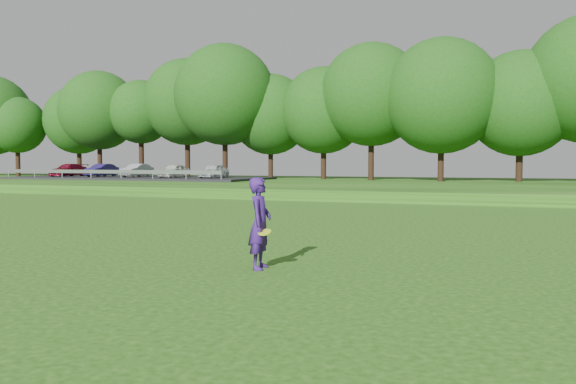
% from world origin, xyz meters
% --- Properties ---
extents(ground, '(140.00, 140.00, 0.00)m').
position_xyz_m(ground, '(0.00, 0.00, 0.00)').
color(ground, '#1A430D').
rests_on(ground, ground).
extents(berm, '(130.00, 30.00, 0.60)m').
position_xyz_m(berm, '(0.00, 34.00, 0.30)').
color(berm, '#1A430D').
rests_on(berm, ground).
extents(walking_path, '(130.00, 1.60, 0.04)m').
position_xyz_m(walking_path, '(0.00, 20.00, 0.02)').
color(walking_path, gray).
rests_on(walking_path, ground).
extents(treeline, '(104.00, 7.00, 15.00)m').
position_xyz_m(treeline, '(0.00, 38.00, 8.10)').
color(treeline, '#1D4610').
rests_on(treeline, berm).
extents(parking_lot, '(24.00, 9.00, 1.38)m').
position_xyz_m(parking_lot, '(-24.23, 32.80, 1.01)').
color(parking_lot, black).
rests_on(parking_lot, berm).
extents(woman, '(0.57, 0.72, 1.80)m').
position_xyz_m(woman, '(3.21, 0.49, 0.90)').
color(woman, '#37176B').
rests_on(woman, ground).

